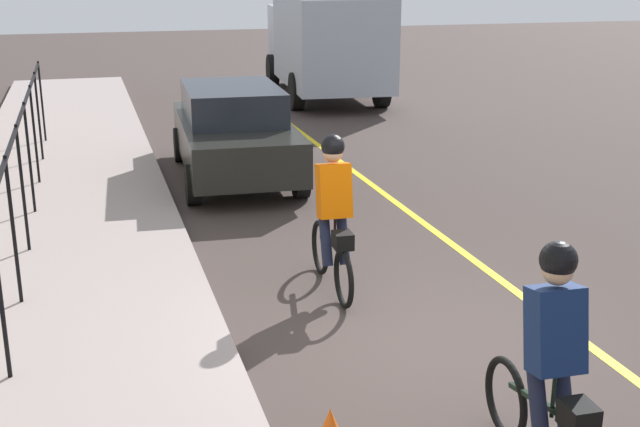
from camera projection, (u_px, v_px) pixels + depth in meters
ground_plane at (419, 345)px, 8.06m from camera, size 80.00×80.00×0.00m
lane_line_centre at (562, 325)px, 8.49m from camera, size 36.00×0.12×0.01m
sidewalk at (59, 386)px, 7.14m from camera, size 40.00×3.20×0.15m
iron_fence at (3, 220)px, 7.58m from camera, size 18.98×0.04×1.60m
cyclist_lead at (333, 216)px, 9.11m from camera, size 1.71×0.37×1.83m
cyclist_follow at (551, 367)px, 5.70m from camera, size 1.71×0.37×1.83m
parked_sedan_rear at (234, 131)px, 14.14m from camera, size 4.49×2.11×1.58m
box_truck_background at (325, 41)px, 22.41m from camera, size 6.88×2.99×2.78m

